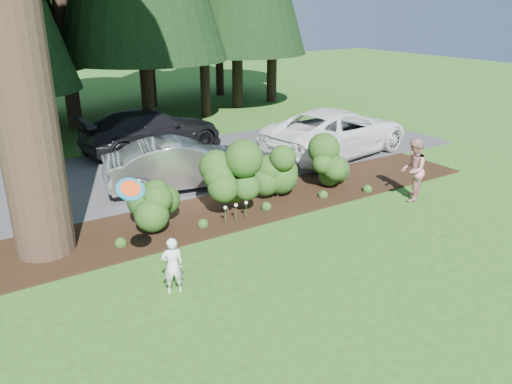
{
  "coord_description": "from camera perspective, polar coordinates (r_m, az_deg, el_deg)",
  "views": [
    {
      "loc": [
        -6.05,
        -7.48,
        5.19
      ],
      "look_at": [
        -0.5,
        1.17,
        1.3
      ],
      "focal_mm": 35.0,
      "sensor_mm": 36.0,
      "label": 1
    }
  ],
  "objects": [
    {
      "name": "car_dark_suv",
      "position": [
        18.99,
        -11.81,
        6.91
      ],
      "size": [
        5.41,
        2.39,
        1.54
      ],
      "primitive_type": "imported",
      "rotation": [
        0.0,
        0.0,
        1.61
      ],
      "color": "black",
      "rests_on": "driveway"
    },
    {
      "name": "car_silver_wagon",
      "position": [
        14.9,
        -8.55,
        3.18
      ],
      "size": [
        4.65,
        2.4,
        1.46
      ],
      "primitive_type": "imported",
      "rotation": [
        0.0,
        0.0,
        1.37
      ],
      "color": "silver",
      "rests_on": "driveway"
    },
    {
      "name": "driveway",
      "position": [
        16.97,
        -10.21,
        2.62
      ],
      "size": [
        22.0,
        6.0,
        0.03
      ],
      "primitive_type": "cube",
      "color": "#38383A",
      "rests_on": "ground"
    },
    {
      "name": "ground",
      "position": [
        10.94,
        5.56,
        -7.72
      ],
      "size": [
        80.0,
        80.0,
        0.0
      ],
      "primitive_type": "plane",
      "color": "#2A5418",
      "rests_on": "ground"
    },
    {
      "name": "frisbee",
      "position": [
        8.82,
        -14.16,
        0.32
      ],
      "size": [
        0.5,
        0.43,
        0.3
      ],
      "color": "#16687E",
      "rests_on": "ground"
    },
    {
      "name": "child",
      "position": [
        9.61,
        -9.52,
        -8.31
      ],
      "size": [
        0.48,
        0.37,
        1.15
      ],
      "primitive_type": "imported",
      "rotation": [
        0.0,
        0.0,
        2.88
      ],
      "color": "white",
      "rests_on": "ground"
    },
    {
      "name": "shrub_row",
      "position": [
        13.36,
        0.0,
        1.58
      ],
      "size": [
        6.53,
        1.6,
        1.61
      ],
      "color": "#1D4816",
      "rests_on": "ground"
    },
    {
      "name": "mulch_bed",
      "position": [
        13.36,
        -3.03,
        -2.05
      ],
      "size": [
        16.0,
        2.5,
        0.05
      ],
      "primitive_type": "cube",
      "color": "black",
      "rests_on": "ground"
    },
    {
      "name": "car_white_suv",
      "position": [
        18.42,
        9.25,
        6.84
      ],
      "size": [
        6.33,
        3.69,
        1.66
      ],
      "primitive_type": "imported",
      "rotation": [
        0.0,
        0.0,
        1.73
      ],
      "color": "white",
      "rests_on": "driveway"
    },
    {
      "name": "lily_cluster",
      "position": [
        12.36,
        -2.32,
        -1.62
      ],
      "size": [
        0.69,
        0.09,
        0.57
      ],
      "color": "#1D4816",
      "rests_on": "ground"
    },
    {
      "name": "adult",
      "position": [
        14.49,
        17.47,
        2.4
      ],
      "size": [
        1.08,
        1.03,
        1.75
      ],
      "primitive_type": "imported",
      "rotation": [
        0.0,
        0.0,
        3.77
      ],
      "color": "#AD1723",
      "rests_on": "ground"
    }
  ]
}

